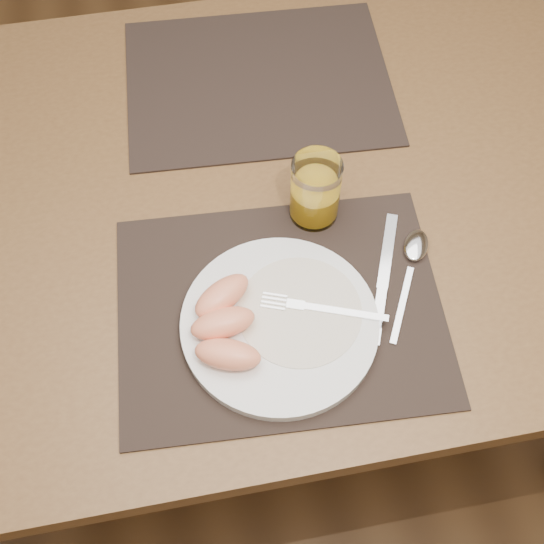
{
  "coord_description": "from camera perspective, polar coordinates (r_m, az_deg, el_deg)",
  "views": [
    {
      "loc": [
        -0.11,
        -0.64,
        1.6
      ],
      "look_at": [
        -0.02,
        -0.17,
        0.77
      ],
      "focal_mm": 45.0,
      "sensor_mm": 36.0,
      "label": 1
    }
  ],
  "objects": [
    {
      "name": "placemat_far",
      "position": [
        1.22,
        -1.14,
        15.65
      ],
      "size": [
        0.47,
        0.37,
        0.0
      ],
      "primitive_type": "cube",
      "rotation": [
        0.0,
        0.0,
        -0.06
      ],
      "color": "black",
      "rests_on": "table"
    },
    {
      "name": "fork",
      "position": [
        0.93,
        3.45,
        -2.97
      ],
      "size": [
        0.17,
        0.08,
        0.0
      ],
      "color": "silver",
      "rests_on": "plate"
    },
    {
      "name": "ground",
      "position": [
        1.73,
        -0.32,
        -8.05
      ],
      "size": [
        5.0,
        5.0,
        0.0
      ],
      "primitive_type": "plane",
      "color": "brown",
      "rests_on": "ground"
    },
    {
      "name": "plate_dressing",
      "position": [
        0.93,
        2.34,
        -3.26
      ],
      "size": [
        0.17,
        0.17,
        0.0
      ],
      "color": "white",
      "rests_on": "plate"
    },
    {
      "name": "juice_glass",
      "position": [
        1.0,
        3.62,
        6.63
      ],
      "size": [
        0.07,
        0.07,
        0.11
      ],
      "color": "white",
      "rests_on": "placemat_near"
    },
    {
      "name": "knife",
      "position": [
        0.97,
        9.19,
        -1.33
      ],
      "size": [
        0.1,
        0.21,
        0.01
      ],
      "color": "silver",
      "rests_on": "placemat_near"
    },
    {
      "name": "table",
      "position": [
        1.14,
        -0.48,
        4.76
      ],
      "size": [
        1.4,
        0.9,
        0.75
      ],
      "color": "brown",
      "rests_on": "ground"
    },
    {
      "name": "grapefruit_wedges",
      "position": [
        0.9,
        -4.03,
        -4.36
      ],
      "size": [
        0.1,
        0.16,
        0.04
      ],
      "color": "#FE9568",
      "rests_on": "plate"
    },
    {
      "name": "spoon",
      "position": [
        1.01,
        11.8,
        1.5
      ],
      "size": [
        0.11,
        0.18,
        0.01
      ],
      "color": "silver",
      "rests_on": "placemat_near"
    },
    {
      "name": "plate",
      "position": [
        0.93,
        0.64,
        -4.35
      ],
      "size": [
        0.27,
        0.27,
        0.02
      ],
      "primitive_type": "cylinder",
      "color": "white",
      "rests_on": "placemat_near"
    },
    {
      "name": "placemat_near",
      "position": [
        0.95,
        0.71,
        -3.15
      ],
      "size": [
        0.47,
        0.38,
        0.0
      ],
      "primitive_type": "cube",
      "rotation": [
        0.0,
        0.0,
        -0.06
      ],
      "color": "black",
      "rests_on": "table"
    }
  ]
}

